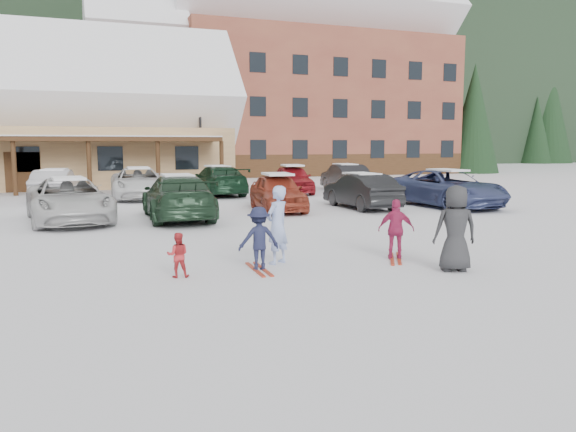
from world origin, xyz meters
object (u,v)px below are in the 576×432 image
object	(u,v)px
parked_car_5	(361,191)
parked_car_13	(345,178)
child_magenta	(396,229)
parked_car_3	(178,197)
parked_car_10	(139,183)
adult_skier	(277,225)
parked_car_11	(218,181)
lamp_post	(200,128)
alpine_hotel	(290,78)
parked_car_12	(292,179)
parked_car_2	(69,200)
child_navy	(259,239)
parked_car_4	(278,192)
toddler_red	(178,255)
parked_car_6	(447,188)
parked_car_9	(55,185)
bystander_dark	(455,228)

from	to	relation	value
parked_car_5	parked_car_13	distance (m)	8.60
child_magenta	parked_car_5	xyz separation A→B (m)	(4.10, 9.45, 0.02)
parked_car_3	parked_car_10	size ratio (longest dim) A/B	0.99
adult_skier	parked_car_11	world-z (taller)	adult_skier
lamp_post	child_magenta	size ratio (longest dim) A/B	4.64
child_magenta	parked_car_10	bearing A→B (deg)	-47.01
alpine_hotel	parked_car_10	bearing A→B (deg)	-126.84
adult_skier	parked_car_5	distance (m)	11.25
parked_car_3	parked_car_12	size ratio (longest dim) A/B	1.21
parked_car_2	parked_car_5	size ratio (longest dim) A/B	1.24
alpine_hotel	parked_car_5	xyz separation A→B (m)	(-7.56, -28.41, -7.91)
child_magenta	parked_car_5	size ratio (longest dim) A/B	0.32
child_navy	parked_car_3	xyz separation A→B (m)	(-0.25, 8.62, 0.11)
parked_car_3	parked_car_4	bearing A→B (deg)	-161.69
parked_car_11	parked_car_5	bearing A→B (deg)	115.14
lamp_post	child_navy	size ratio (longest dim) A/B	4.81
child_magenta	parked_car_2	size ratio (longest dim) A/B	0.26
toddler_red	parked_car_6	distance (m)	15.48
adult_skier	parked_car_3	xyz separation A→B (m)	(-0.83, 8.16, -0.09)
child_magenta	parked_car_4	xyz separation A→B (m)	(0.60, 9.87, 0.04)
alpine_hotel	parked_car_11	distance (m)	24.92
parked_car_3	parked_car_6	xyz separation A→B (m)	(11.31, 0.10, 0.00)
parked_car_13	adult_skier	bearing A→B (deg)	66.24
lamp_post	parked_car_6	xyz separation A→B (m)	(7.24, -15.56, -2.84)
child_magenta	parked_car_12	world-z (taller)	parked_car_12
parked_car_9	parked_car_4	bearing A→B (deg)	146.62
child_navy	parked_car_10	distance (m)	16.87
parked_car_10	child_navy	bearing A→B (deg)	-85.50
adult_skier	parked_car_2	world-z (taller)	adult_skier
parked_car_3	parked_car_11	size ratio (longest dim) A/B	1.03
bystander_dark	parked_car_9	distance (m)	20.50
parked_car_12	parked_car_6	bearing A→B (deg)	-56.12
parked_car_9	parked_car_12	size ratio (longest dim) A/B	1.00
parked_car_4	parked_car_13	size ratio (longest dim) A/B	0.94
alpine_hotel	parked_car_3	world-z (taller)	alpine_hotel
alpine_hotel	parked_car_13	world-z (taller)	alpine_hotel
lamp_post	parked_car_12	distance (m)	8.47
child_magenta	bystander_dark	xyz separation A→B (m)	(0.50, -1.48, 0.21)
parked_car_2	parked_car_9	xyz separation A→B (m)	(-0.71, 8.08, -0.02)
parked_car_12	parked_car_3	bearing A→B (deg)	-121.99
parked_car_2	parked_car_6	bearing A→B (deg)	-8.19
alpine_hotel	bystander_dark	xyz separation A→B (m)	(-11.16, -39.34, -7.73)
bystander_dark	parked_car_2	size ratio (longest dim) A/B	0.33
parked_car_4	parked_car_5	size ratio (longest dim) A/B	0.99
child_magenta	parked_car_5	distance (m)	10.30
bystander_dark	parked_car_4	xyz separation A→B (m)	(0.09, 11.35, -0.17)
lamp_post	toddler_red	distance (m)	25.15
bystander_dark	parked_car_11	xyz separation A→B (m)	(-0.56, 18.81, -0.14)
parked_car_3	parked_car_13	bearing A→B (deg)	-139.08
parked_car_10	parked_car_11	world-z (taller)	parked_car_11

